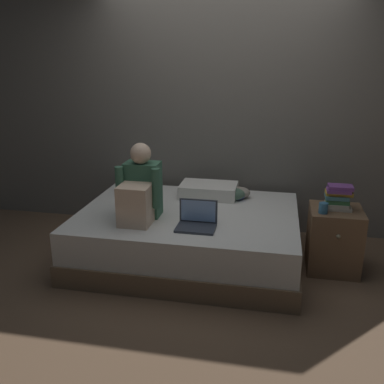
{
  "coord_description": "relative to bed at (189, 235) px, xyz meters",
  "views": [
    {
      "loc": [
        0.55,
        -3.25,
        1.83
      ],
      "look_at": [
        -0.13,
        0.1,
        0.73
      ],
      "focal_mm": 39.6,
      "sensor_mm": 36.0,
      "label": 1
    }
  ],
  "objects": [
    {
      "name": "mug",
      "position": [
        1.17,
        -0.06,
        0.38
      ],
      "size": [
        0.08,
        0.08,
        0.09
      ],
      "primitive_type": "cylinder",
      "color": "teal",
      "rests_on": "nightstand"
    },
    {
      "name": "laptop",
      "position": [
        0.15,
        -0.36,
        0.3
      ],
      "size": [
        0.32,
        0.23,
        0.22
      ],
      "color": "#333842",
      "rests_on": "bed"
    },
    {
      "name": "bed",
      "position": [
        0.0,
        0.0,
        0.0
      ],
      "size": [
        2.0,
        1.5,
        0.48
      ],
      "color": "#7A6047",
      "rests_on": "ground_plane"
    },
    {
      "name": "person_sitting",
      "position": [
        -0.37,
        -0.26,
        0.49
      ],
      "size": [
        0.39,
        0.44,
        0.66
      ],
      "color": "#38664C",
      "rests_on": "bed"
    },
    {
      "name": "pillow",
      "position": [
        0.11,
        0.45,
        0.31
      ],
      "size": [
        0.56,
        0.36,
        0.13
      ],
      "primitive_type": "cube",
      "color": "silver",
      "rests_on": "bed"
    },
    {
      "name": "nightstand",
      "position": [
        1.3,
        0.06,
        0.05
      ],
      "size": [
        0.44,
        0.46,
        0.57
      ],
      "color": "brown",
      "rests_on": "ground_plane"
    },
    {
      "name": "book_stack",
      "position": [
        1.3,
        0.06,
        0.44
      ],
      "size": [
        0.22,
        0.17,
        0.22
      ],
      "color": "beige",
      "rests_on": "nightstand"
    },
    {
      "name": "ground_plane",
      "position": [
        0.2,
        -0.3,
        -0.24
      ],
      "size": [
        8.0,
        8.0,
        0.0
      ],
      "primitive_type": "plane",
      "color": "brown"
    },
    {
      "name": "clothes_pile",
      "position": [
        0.4,
        0.42,
        0.3
      ],
      "size": [
        0.26,
        0.25,
        0.12
      ],
      "color": "#4C6B56",
      "rests_on": "bed"
    },
    {
      "name": "wall_back",
      "position": [
        0.2,
        0.9,
        1.11
      ],
      "size": [
        5.6,
        0.1,
        2.7
      ],
      "primitive_type": "cube",
      "color": "slate",
      "rests_on": "ground_plane"
    }
  ]
}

